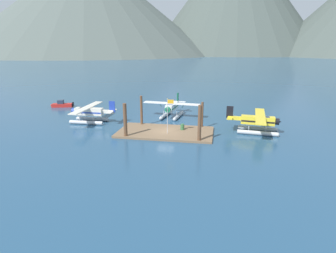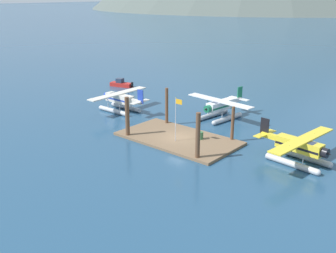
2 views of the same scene
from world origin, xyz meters
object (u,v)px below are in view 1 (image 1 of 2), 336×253
Objects in this scene: fuel_drum at (182,127)px; seaplane_cream_port_fwd at (89,114)px; flagpole at (168,112)px; seaplane_white_bow_centre at (172,109)px; seaplane_yellow_stbd_fwd at (258,123)px; boat_red_open_west at (62,105)px.

seaplane_cream_port_fwd is (-16.32, 2.38, 0.84)m from fuel_drum.
flagpole is at bearing -17.90° from seaplane_cream_port_fwd.
seaplane_white_bow_centre is (-1.39, 11.17, -1.99)m from flagpole.
seaplane_cream_port_fwd is 27.50m from seaplane_yellow_stbd_fwd.
flagpole is at bearing -82.92° from seaplane_white_bow_centre.
fuel_drum is 16.52m from seaplane_cream_port_fwd.
seaplane_white_bow_centre is at bearing 109.55° from fuel_drum.
seaplane_yellow_stbd_fwd is at bearing -1.94° from seaplane_cream_port_fwd.
seaplane_cream_port_fwd is 2.18× the size of boat_red_open_west.
seaplane_white_bow_centre is 1.01× the size of seaplane_cream_port_fwd.
seaplane_cream_port_fwd reaches higher than fuel_drum.
seaplane_white_bow_centre is at bearing 26.13° from seaplane_cream_port_fwd.
seaplane_yellow_stbd_fwd is at bearing 16.30° from flagpole.
seaplane_yellow_stbd_fwd is at bearing -27.35° from seaplane_white_bow_centre.
flagpole is 0.49× the size of seaplane_yellow_stbd_fwd.
flagpole reaches higher than fuel_drum.
seaplane_cream_port_fwd is at bearing 171.71° from fuel_drum.
seaplane_cream_port_fwd is 0.99× the size of seaplane_yellow_stbd_fwd.
fuel_drum is 0.18× the size of boat_red_open_west.
seaplane_yellow_stbd_fwd is at bearing -17.03° from boat_red_open_west.
seaplane_yellow_stbd_fwd is (12.91, 3.78, -1.99)m from flagpole.
seaplane_cream_port_fwd is at bearing -43.30° from boat_red_open_west.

